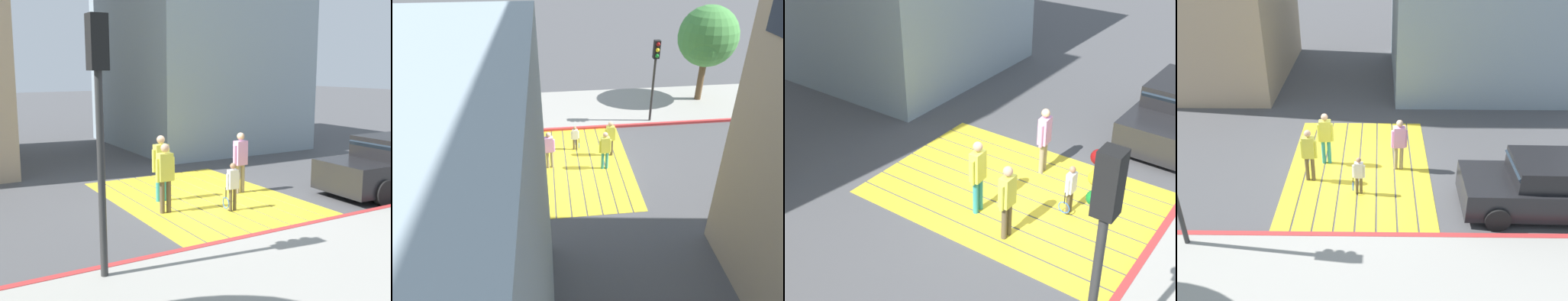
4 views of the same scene
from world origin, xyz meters
The scene contains 11 objects.
ground_plane centered at (0.00, 0.00, 0.00)m, with size 120.00×120.00×0.00m, color #4C4C4F.
crosswalk_stripes centered at (0.00, 0.00, 0.01)m, with size 6.40×4.35×0.01m.
sidewalk_west centered at (-5.60, 0.00, 0.06)m, with size 4.80×40.00×0.12m, color #9E9B93.
curb_painted centered at (-3.25, 0.00, 0.07)m, with size 0.16×40.00×0.13m, color #BC3333.
car_parked_near_curb centered at (-2.00, -5.00, 0.73)m, with size 2.05×4.33×1.57m.
traffic_light_corner centered at (-3.58, 4.04, 3.04)m, with size 0.39×0.28×4.24m.
street_tree centered at (-5.89, 7.51, 3.63)m, with size 3.20×3.20×5.32m.
pedestrian_adult_lead centered at (0.34, 1.05, 1.01)m, with size 0.24×0.51×1.73m.
pedestrian_adult_trailing centered at (-0.65, 1.43, 0.98)m, with size 0.22×0.49×1.68m.
pedestrian_adult_side centered at (0.01, -1.23, 0.99)m, with size 0.24×0.50×1.69m.
pedestrian_child_with_racket centered at (-1.32, -0.04, 0.66)m, with size 0.28×0.37×1.19m.
Camera 2 is at (12.62, -1.08, 8.58)m, focal length 32.85 mm.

